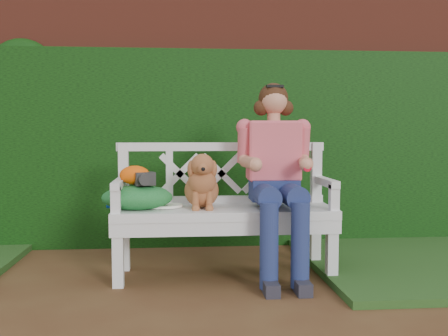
{
  "coord_description": "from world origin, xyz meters",
  "views": [
    {
      "loc": [
        0.13,
        -2.89,
        1.0
      ],
      "look_at": [
        0.44,
        0.67,
        0.75
      ],
      "focal_mm": 42.0,
      "sensor_mm": 36.0,
      "label": 1
    }
  ],
  "objects": [
    {
      "name": "ground",
      "position": [
        0.0,
        0.0,
        0.0
      ],
      "size": [
        60.0,
        60.0,
        0.0
      ],
      "primitive_type": "plane",
      "color": "#4B2A17"
    },
    {
      "name": "brick_wall",
      "position": [
        0.0,
        1.9,
        1.1
      ],
      "size": [
        10.0,
        0.3,
        2.2
      ],
      "primitive_type": "cube",
      "color": "maroon",
      "rests_on": "ground"
    },
    {
      "name": "ivy_hedge",
      "position": [
        0.0,
        1.68,
        0.85
      ],
      "size": [
        10.0,
        0.18,
        1.7
      ],
      "primitive_type": "cube",
      "color": "#144F0E",
      "rests_on": "ground"
    },
    {
      "name": "garden_bench",
      "position": [
        0.44,
        0.67,
        0.24
      ],
      "size": [
        1.6,
        0.67,
        0.48
      ],
      "primitive_type": null,
      "rotation": [
        0.0,
        0.0,
        -0.04
      ],
      "color": "white",
      "rests_on": "ground"
    },
    {
      "name": "seated_woman",
      "position": [
        0.79,
        0.65,
        0.64
      ],
      "size": [
        0.72,
        0.84,
        1.28
      ],
      "primitive_type": null,
      "rotation": [
        0.0,
        0.0,
        -0.29
      ],
      "color": "#FF5D5D",
      "rests_on": "ground"
    },
    {
      "name": "dog",
      "position": [
        0.29,
        0.64,
        0.67
      ],
      "size": [
        0.32,
        0.39,
        0.38
      ],
      "primitive_type": null,
      "rotation": [
        0.0,
        0.0,
        0.24
      ],
      "color": "olive",
      "rests_on": "garden_bench"
    },
    {
      "name": "tennis_racket",
      "position": [
        -0.01,
        0.69,
        0.49
      ],
      "size": [
        0.55,
        0.24,
        0.03
      ],
      "primitive_type": null,
      "rotation": [
        0.0,
        0.0,
        0.03
      ],
      "color": "white",
      "rests_on": "garden_bench"
    },
    {
      "name": "green_bag",
      "position": [
        -0.14,
        0.64,
        0.56
      ],
      "size": [
        0.58,
        0.53,
        0.16
      ],
      "primitive_type": null,
      "rotation": [
        0.0,
        0.0,
        0.41
      ],
      "color": "green",
      "rests_on": "garden_bench"
    },
    {
      "name": "camera_item",
      "position": [
        -0.09,
        0.62,
        0.69
      ],
      "size": [
        0.15,
        0.13,
        0.09
      ],
      "primitive_type": "cube",
      "rotation": [
        0.0,
        0.0,
        0.28
      ],
      "color": "#282828",
      "rests_on": "green_bag"
    },
    {
      "name": "baseball_glove",
      "position": [
        -0.16,
        0.66,
        0.71
      ],
      "size": [
        0.24,
        0.21,
        0.13
      ],
      "primitive_type": "ellipsoid",
      "rotation": [
        0.0,
        0.0,
        -0.37
      ],
      "color": "#EE5308",
      "rests_on": "green_bag"
    }
  ]
}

